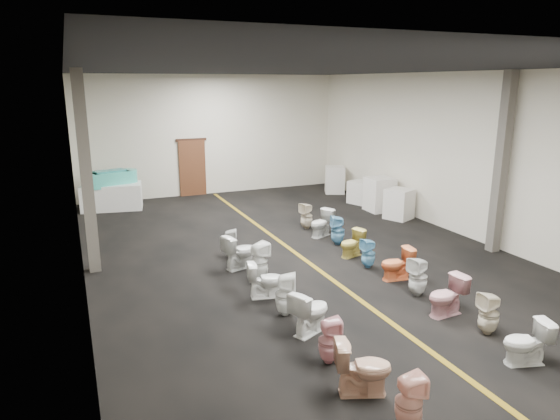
# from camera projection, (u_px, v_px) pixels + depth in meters

# --- Properties ---
(floor) EXTENTS (16.00, 16.00, 0.00)m
(floor) POSITION_uv_depth(u_px,v_px,m) (300.00, 257.00, 12.39)
(floor) COLOR black
(floor) RESTS_ON ground
(ceiling) EXTENTS (16.00, 16.00, 0.00)m
(ceiling) POSITION_uv_depth(u_px,v_px,m) (302.00, 69.00, 11.27)
(ceiling) COLOR black
(ceiling) RESTS_ON ground
(wall_back) EXTENTS (10.00, 0.00, 10.00)m
(wall_back) POSITION_uv_depth(u_px,v_px,m) (211.00, 135.00, 18.97)
(wall_back) COLOR beige
(wall_back) RESTS_ON ground
(wall_left) EXTENTS (0.00, 16.00, 16.00)m
(wall_left) POSITION_uv_depth(u_px,v_px,m) (75.00, 183.00, 9.94)
(wall_left) COLOR beige
(wall_left) RESTS_ON ground
(wall_right) EXTENTS (0.00, 16.00, 16.00)m
(wall_right) POSITION_uv_depth(u_px,v_px,m) (465.00, 155.00, 13.72)
(wall_right) COLOR beige
(wall_right) RESTS_ON ground
(aisle_stripe) EXTENTS (0.12, 15.60, 0.01)m
(aisle_stripe) POSITION_uv_depth(u_px,v_px,m) (300.00, 257.00, 12.39)
(aisle_stripe) COLOR #816312
(aisle_stripe) RESTS_ON floor
(back_door) EXTENTS (1.00, 0.10, 2.10)m
(back_door) POSITION_uv_depth(u_px,v_px,m) (192.00, 168.00, 18.91)
(back_door) COLOR #562D19
(back_door) RESTS_ON floor
(door_frame) EXTENTS (1.15, 0.08, 0.10)m
(door_frame) POSITION_uv_depth(u_px,v_px,m) (191.00, 140.00, 18.65)
(door_frame) COLOR #331C11
(door_frame) RESTS_ON back_door
(column_left) EXTENTS (0.25, 0.25, 4.50)m
(column_left) POSITION_uv_depth(u_px,v_px,m) (86.00, 174.00, 10.93)
(column_left) COLOR #59544C
(column_left) RESTS_ON floor
(column_right) EXTENTS (0.25, 0.25, 4.50)m
(column_right) POSITION_uv_depth(u_px,v_px,m) (501.00, 164.00, 12.29)
(column_right) COLOR #59544C
(column_right) RESTS_ON floor
(display_table) EXTENTS (2.10, 1.29, 0.87)m
(display_table) POSITION_uv_depth(u_px,v_px,m) (112.00, 197.00, 16.93)
(display_table) COLOR white
(display_table) RESTS_ON floor
(bathtub) EXTENTS (1.81, 0.99, 0.55)m
(bathtub) POSITION_uv_depth(u_px,v_px,m) (110.00, 178.00, 16.78)
(bathtub) COLOR #41BCA9
(bathtub) RESTS_ON display_table
(appliance_crate_a) EXTENTS (0.98, 0.98, 0.95)m
(appliance_crate_a) POSITION_uv_depth(u_px,v_px,m) (399.00, 204.00, 15.75)
(appliance_crate_a) COLOR silver
(appliance_crate_a) RESTS_ON floor
(appliance_crate_b) EXTENTS (0.84, 0.84, 1.13)m
(appliance_crate_b) POSITION_uv_depth(u_px,v_px,m) (379.00, 194.00, 16.70)
(appliance_crate_b) COLOR silver
(appliance_crate_b) RESTS_ON floor
(appliance_crate_c) EXTENTS (0.91, 0.91, 0.80)m
(appliance_crate_c) POSITION_uv_depth(u_px,v_px,m) (360.00, 192.00, 17.80)
(appliance_crate_c) COLOR silver
(appliance_crate_c) RESTS_ON floor
(appliance_crate_d) EXTENTS (0.96, 0.96, 1.04)m
(appliance_crate_d) POSITION_uv_depth(u_px,v_px,m) (335.00, 180.00, 19.45)
(appliance_crate_d) COLOR silver
(appliance_crate_d) RESTS_ON floor
(toilet_left_1) EXTENTS (0.39, 0.38, 0.76)m
(toilet_left_1) POSITION_uv_depth(u_px,v_px,m) (409.00, 402.00, 6.14)
(toilet_left_1) COLOR #F3AF9A
(toilet_left_1) RESTS_ON floor
(toilet_left_2) EXTENTS (0.88, 0.69, 0.79)m
(toilet_left_2) POSITION_uv_depth(u_px,v_px,m) (363.00, 368.00, 6.85)
(toilet_left_2) COLOR tan
(toilet_left_2) RESTS_ON floor
(toilet_left_3) EXTENTS (0.40, 0.39, 0.74)m
(toilet_left_3) POSITION_uv_depth(u_px,v_px,m) (329.00, 341.00, 7.62)
(toilet_left_3) COLOR pink
(toilet_left_3) RESTS_ON floor
(toilet_left_4) EXTENTS (0.89, 0.73, 0.79)m
(toilet_left_4) POSITION_uv_depth(u_px,v_px,m) (310.00, 311.00, 8.55)
(toilet_left_4) COLOR white
(toilet_left_4) RESTS_ON floor
(toilet_left_5) EXTENTS (0.49, 0.49, 0.82)m
(toilet_left_5) POSITION_uv_depth(u_px,v_px,m) (285.00, 295.00, 9.19)
(toilet_left_5) COLOR white
(toilet_left_5) RESTS_ON floor
(toilet_left_6) EXTENTS (0.79, 0.55, 0.73)m
(toilet_left_6) POSITION_uv_depth(u_px,v_px,m) (266.00, 280.00, 9.98)
(toilet_left_6) COLOR white
(toilet_left_6) RESTS_ON floor
(toilet_left_7) EXTENTS (0.48, 0.48, 0.86)m
(toilet_left_7) POSITION_uv_depth(u_px,v_px,m) (259.00, 262.00, 10.82)
(toilet_left_7) COLOR white
(toilet_left_7) RESTS_ON floor
(toilet_left_8) EXTENTS (0.89, 0.65, 0.81)m
(toilet_left_8) POSITION_uv_depth(u_px,v_px,m) (240.00, 251.00, 11.54)
(toilet_left_8) COLOR white
(toilet_left_8) RESTS_ON floor
(toilet_left_9) EXTENTS (0.41, 0.41, 0.71)m
(toilet_left_9) POSITION_uv_depth(u_px,v_px,m) (230.00, 243.00, 12.28)
(toilet_left_9) COLOR silver
(toilet_left_9) RESTS_ON floor
(toilet_right_1) EXTENTS (0.79, 0.58, 0.72)m
(toilet_right_1) POSITION_uv_depth(u_px,v_px,m) (526.00, 343.00, 7.59)
(toilet_right_1) COLOR white
(toilet_right_1) RESTS_ON floor
(toilet_right_2) EXTENTS (0.38, 0.37, 0.75)m
(toilet_right_2) POSITION_uv_depth(u_px,v_px,m) (489.00, 314.00, 8.50)
(toilet_right_2) COLOR beige
(toilet_right_2) RESTS_ON floor
(toilet_right_3) EXTENTS (0.78, 0.48, 0.76)m
(toilet_right_3) POSITION_uv_depth(u_px,v_px,m) (447.00, 296.00, 9.19)
(toilet_right_3) COLOR #D7999F
(toilet_right_3) RESTS_ON floor
(toilet_right_4) EXTENTS (0.43, 0.43, 0.81)m
(toilet_right_4) POSITION_uv_depth(u_px,v_px,m) (418.00, 277.00, 10.03)
(toilet_right_4) COLOR silver
(toilet_right_4) RESTS_ON floor
(toilet_right_5) EXTENTS (0.75, 0.49, 0.72)m
(toilet_right_5) POSITION_uv_depth(u_px,v_px,m) (397.00, 264.00, 10.86)
(toilet_right_5) COLOR #F37941
(toilet_right_5) RESTS_ON floor
(toilet_right_6) EXTENTS (0.33, 0.33, 0.70)m
(toilet_right_6) POSITION_uv_depth(u_px,v_px,m) (368.00, 253.00, 11.57)
(toilet_right_6) COLOR #6CB4DA
(toilet_right_6) RESTS_ON floor
(toilet_right_7) EXTENTS (0.74, 0.54, 0.67)m
(toilet_right_7) POSITION_uv_depth(u_px,v_px,m) (352.00, 243.00, 12.33)
(toilet_right_7) COLOR #D0BA51
(toilet_right_7) RESTS_ON floor
(toilet_right_8) EXTENTS (0.45, 0.44, 0.79)m
(toilet_right_8) POSITION_uv_depth(u_px,v_px,m) (338.00, 230.00, 13.22)
(toilet_right_8) COLOR #66A7CE
(toilet_right_8) RESTS_ON floor
(toilet_right_9) EXTENTS (0.85, 0.69, 0.76)m
(toilet_right_9) POSITION_uv_depth(u_px,v_px,m) (321.00, 223.00, 13.95)
(toilet_right_9) COLOR silver
(toilet_right_9) RESTS_ON floor
(toilet_right_10) EXTENTS (0.43, 0.43, 0.78)m
(toilet_right_10) POSITION_uv_depth(u_px,v_px,m) (307.00, 216.00, 14.67)
(toilet_right_10) COLOR beige
(toilet_right_10) RESTS_ON floor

